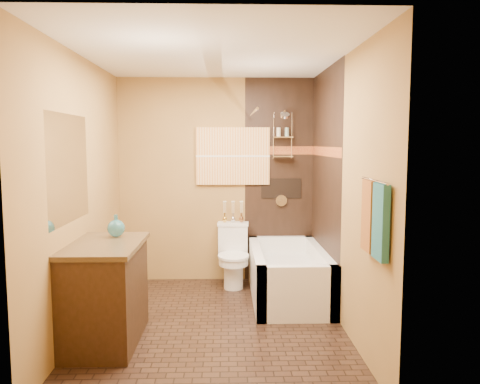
{
  "coord_description": "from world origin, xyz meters",
  "views": [
    {
      "loc": [
        0.12,
        -4.27,
        1.71
      ],
      "look_at": [
        0.26,
        0.4,
        1.22
      ],
      "focal_mm": 35.0,
      "sensor_mm": 36.0,
      "label": 1
    }
  ],
  "objects_px": {
    "bathtub": "(288,278)",
    "toilet": "(233,255)",
    "vanity": "(105,293)",
    "sunset_painting": "(233,156)"
  },
  "relations": [
    {
      "from": "bathtub",
      "to": "vanity",
      "type": "height_order",
      "value": "vanity"
    },
    {
      "from": "sunset_painting",
      "to": "toilet",
      "type": "distance_m",
      "value": 1.2
    },
    {
      "from": "bathtub",
      "to": "toilet",
      "type": "xyz_separation_m",
      "value": [
        -0.6,
        0.47,
        0.15
      ]
    },
    {
      "from": "sunset_painting",
      "to": "toilet",
      "type": "height_order",
      "value": "sunset_painting"
    },
    {
      "from": "vanity",
      "to": "sunset_painting",
      "type": "bearing_deg",
      "value": 58.73
    },
    {
      "from": "sunset_painting",
      "to": "vanity",
      "type": "xyz_separation_m",
      "value": [
        -1.12,
        -1.82,
        -1.11
      ]
    },
    {
      "from": "vanity",
      "to": "bathtub",
      "type": "bearing_deg",
      "value": 32.9
    },
    {
      "from": "bathtub",
      "to": "sunset_painting",
      "type": "bearing_deg",
      "value": 129.61
    },
    {
      "from": "toilet",
      "to": "vanity",
      "type": "relative_size",
      "value": 0.75
    },
    {
      "from": "toilet",
      "to": "vanity",
      "type": "distance_m",
      "value": 1.93
    }
  ]
}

